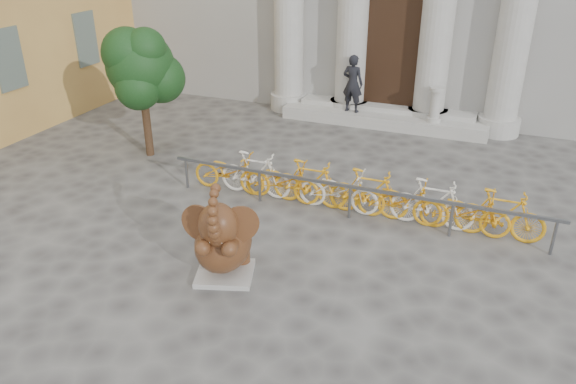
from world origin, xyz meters
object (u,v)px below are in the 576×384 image
at_px(tree, 141,68).
at_px(pedestrian, 353,84).
at_px(bike_rack, 353,190).
at_px(elephant_statue, 223,242).

distance_m(tree, pedestrian, 6.10).
distance_m(bike_rack, tree, 6.07).
bearing_deg(elephant_statue, tree, 117.70).
bearing_deg(tree, bike_rack, -11.03).
relative_size(bike_rack, pedestrian, 4.77).
distance_m(elephant_statue, bike_rack, 3.38).
xyz_separation_m(elephant_statue, bike_rack, (1.36, 3.09, -0.19)).
xyz_separation_m(elephant_statue, tree, (-4.34, 4.20, 1.59)).
height_order(tree, pedestrian, tree).
bearing_deg(bike_rack, tree, 168.97).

